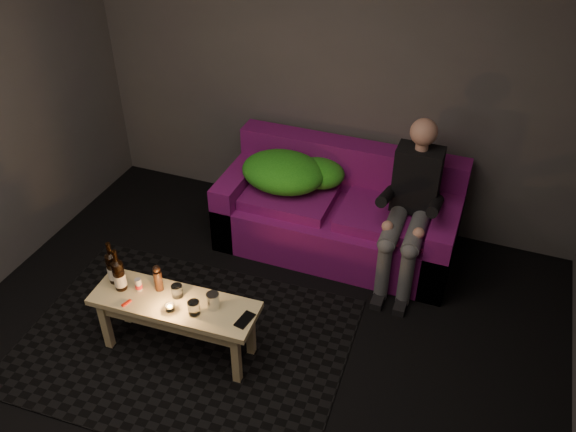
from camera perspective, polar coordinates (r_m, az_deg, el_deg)
name	(u,v)px	position (r m, az deg, el deg)	size (l,w,h in m)	color
floor	(213,411)	(3.84, -6.99, -17.66)	(4.50, 4.50, 0.00)	black
room	(232,131)	(3.06, -5.26, 7.95)	(4.50, 4.50, 4.50)	silver
rug	(185,343)	(4.20, -9.64, -11.65)	(2.12, 1.54, 0.01)	black
sofa	(339,214)	(4.79, 4.81, 0.16)	(1.81, 0.81, 0.78)	#7F117F
green_blanket	(290,172)	(4.72, 0.17, 4.15)	(0.80, 0.54, 0.27)	#1F931A
person	(411,203)	(4.39, 11.43, 1.24)	(0.33, 0.75, 1.21)	black
coffee_table	(175,310)	(3.92, -10.51, -8.66)	(1.08, 0.39, 0.43)	#EDDA8B
beer_bottle_a	(113,267)	(4.02, -16.07, -4.64)	(0.08, 0.08, 0.31)	black
beer_bottle_b	(119,275)	(3.96, -15.54, -5.31)	(0.08, 0.08, 0.30)	black
salt_shaker	(139,285)	(3.96, -13.81, -6.25)	(0.04, 0.04, 0.09)	silver
pepper_mill	(158,281)	(3.92, -12.04, -5.93)	(0.05, 0.05, 0.14)	black
tumbler_back	(177,291)	(3.87, -10.34, -6.92)	(0.07, 0.07, 0.08)	white
tealight	(170,308)	(3.80, -10.98, -8.42)	(0.06, 0.06, 0.04)	white
tumbler_front	(194,308)	(3.74, -8.80, -8.49)	(0.07, 0.07, 0.09)	white
steel_cup	(213,301)	(3.76, -7.03, -7.88)	(0.08, 0.08, 0.11)	silver
smartphone	(245,320)	(3.69, -4.07, -9.67)	(0.07, 0.14, 0.01)	black
red_lighter	(126,303)	(3.91, -14.89, -7.88)	(0.02, 0.07, 0.01)	red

